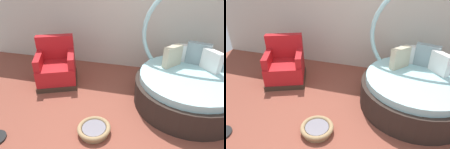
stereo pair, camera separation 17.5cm
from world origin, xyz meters
The scene contains 5 objects.
ground_plane centered at (0.00, 0.00, -0.01)m, with size 8.00×8.00×0.02m, color brown.
back_wall centered at (0.00, 2.42, 1.46)m, with size 8.00×0.12×2.91m, color beige.
round_daybed centered at (0.99, 1.24, 0.40)m, with size 1.89×1.89×2.06m.
red_armchair centered at (-1.64, 1.31, 0.33)m, with size 1.04×1.04×0.94m.
pet_basket centered at (-0.41, 0.04, 0.07)m, with size 0.51×0.51×0.13m.
Camera 2 is at (0.56, -2.07, 2.36)m, focal length 32.95 mm.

